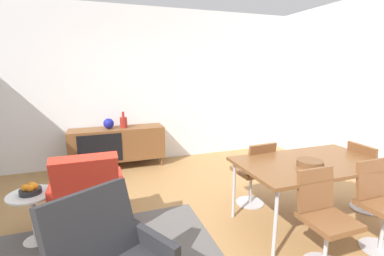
% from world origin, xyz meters
% --- Properties ---
extents(ground_plane, '(8.32, 8.32, 0.00)m').
position_xyz_m(ground_plane, '(0.00, 0.00, 0.00)').
color(ground_plane, '#9E7242').
extents(wall_back, '(6.80, 0.12, 2.80)m').
position_xyz_m(wall_back, '(0.00, 2.60, 1.40)').
color(wall_back, white).
rests_on(wall_back, ground_plane).
extents(sideboard, '(1.60, 0.45, 0.72)m').
position_xyz_m(sideboard, '(-0.39, 2.30, 0.44)').
color(sideboard, brown).
rests_on(sideboard, ground_plane).
extents(vase_cobalt, '(0.18, 0.18, 0.18)m').
position_xyz_m(vase_cobalt, '(-0.52, 2.30, 0.81)').
color(vase_cobalt, navy).
rests_on(vase_cobalt, sideboard).
extents(vase_sculptural_dark, '(0.12, 0.12, 0.28)m').
position_xyz_m(vase_sculptural_dark, '(-0.27, 2.30, 0.82)').
color(vase_sculptural_dark, maroon).
rests_on(vase_sculptural_dark, sideboard).
extents(dining_table, '(1.60, 0.90, 0.74)m').
position_xyz_m(dining_table, '(1.47, -0.25, 0.70)').
color(dining_table, brown).
rests_on(dining_table, ground_plane).
extents(wooden_bowl_on_table, '(0.26, 0.26, 0.06)m').
position_xyz_m(wooden_bowl_on_table, '(1.35, -0.36, 0.77)').
color(wooden_bowl_on_table, brown).
rests_on(wooden_bowl_on_table, dining_table).
extents(dining_chair_far_end, '(0.44, 0.42, 0.86)m').
position_xyz_m(dining_chair_far_end, '(2.36, -0.25, 0.47)').
color(dining_chair_far_end, brown).
rests_on(dining_chair_far_end, ground_plane).
extents(dining_chair_back_left, '(0.43, 0.45, 0.86)m').
position_xyz_m(dining_chair_back_left, '(1.12, 0.30, 0.47)').
color(dining_chair_back_left, brown).
rests_on(dining_chair_back_left, ground_plane).
extents(dining_chair_front_right, '(0.41, 0.43, 0.86)m').
position_xyz_m(dining_chair_front_right, '(1.82, -0.81, 0.47)').
color(dining_chair_front_right, brown).
rests_on(dining_chair_front_right, ground_plane).
extents(dining_chair_front_left, '(0.40, 0.43, 0.86)m').
position_xyz_m(dining_chair_front_left, '(1.12, -0.81, 0.47)').
color(dining_chair_front_left, brown).
rests_on(dining_chair_front_left, ground_plane).
extents(lounge_chair_red, '(0.72, 0.66, 0.95)m').
position_xyz_m(lounge_chair_red, '(-0.84, 0.35, 0.47)').
color(lounge_chair_red, red).
rests_on(lounge_chair_red, ground_plane).
extents(side_table_round, '(0.44, 0.44, 0.52)m').
position_xyz_m(side_table_round, '(-1.37, 0.40, 0.32)').
color(side_table_round, white).
rests_on(side_table_round, ground_plane).
extents(fruit_bowl, '(0.20, 0.20, 0.11)m').
position_xyz_m(fruit_bowl, '(-1.36, 0.40, 0.56)').
color(fruit_bowl, '#262628').
rests_on(fruit_bowl, side_table_round).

